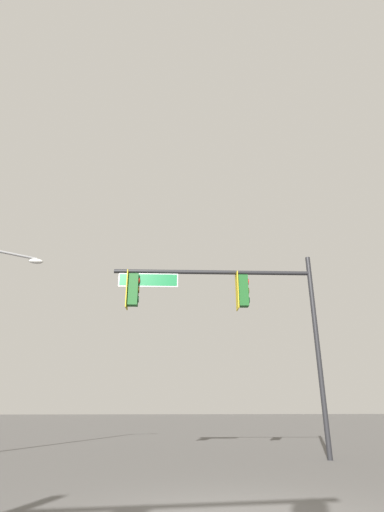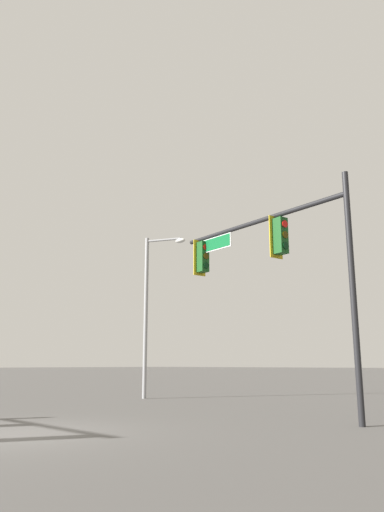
{
  "view_description": "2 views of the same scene",
  "coord_description": "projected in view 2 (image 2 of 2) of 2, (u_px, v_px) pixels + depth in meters",
  "views": [
    {
      "loc": [
        1.95,
        5.72,
        1.37
      ],
      "look_at": [
        -1.1,
        -7.43,
        6.63
      ],
      "focal_mm": 28.0,
      "sensor_mm": 36.0,
      "label": 1
    },
    {
      "loc": [
        -10.45,
        5.76,
        1.47
      ],
      "look_at": [
        -0.58,
        -5.24,
        4.68
      ],
      "focal_mm": 35.0,
      "sensor_mm": 36.0,
      "label": 2
    }
  ],
  "objects": [
    {
      "name": "ground_plane",
      "position": [
        9.0,
        434.0,
        10.7
      ],
      "size": [
        400.0,
        400.0,
        0.0
      ],
      "primitive_type": "plane",
      "color": "#514F4C"
    },
    {
      "name": "signal_pole_near",
      "position": [
        263.0,
        251.0,
        15.47
      ],
      "size": [
        6.82,
        1.56,
        6.51
      ],
      "color": "black",
      "rests_on": "ground_plane"
    },
    {
      "name": "street_lamp",
      "position": [
        151.0,
        303.0,
        22.58
      ],
      "size": [
        1.9,
        0.87,
        7.23
      ],
      "color": "gray",
      "rests_on": "ground_plane"
    }
  ]
}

